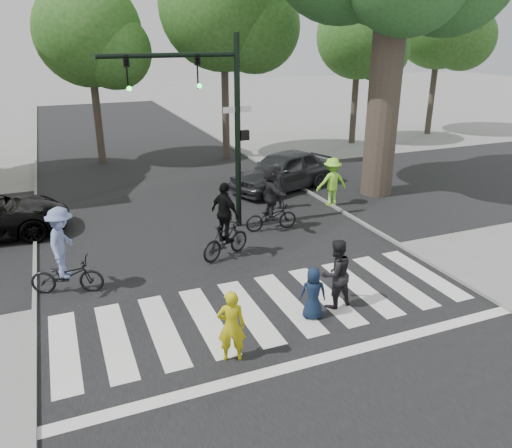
{
  "coord_description": "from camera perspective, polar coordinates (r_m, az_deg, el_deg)",
  "views": [
    {
      "loc": [
        -4.13,
        -8.28,
        5.98
      ],
      "look_at": [
        0.5,
        3.0,
        1.3
      ],
      "focal_mm": 35.0,
      "sensor_mm": 36.0,
      "label": 1
    }
  ],
  "objects": [
    {
      "name": "cyclist_left",
      "position": [
        12.84,
        -21.07,
        -3.54
      ],
      "size": [
        1.84,
        1.27,
        2.2
      ],
      "color": "black",
      "rests_on": "ground"
    },
    {
      "name": "pedestrian_child",
      "position": [
        11.18,
        6.53,
        -7.87
      ],
      "size": [
        0.69,
        0.57,
        1.22
      ],
      "primitive_type": "imported",
      "rotation": [
        0.0,
        0.0,
        2.79
      ],
      "color": "#122037",
      "rests_on": "ground"
    },
    {
      "name": "car_grey",
      "position": [
        20.26,
        3.09,
        6.13
      ],
      "size": [
        5.01,
        3.25,
        1.59
      ],
      "primitive_type": "imported",
      "rotation": [
        0.0,
        0.0,
        -1.25
      ],
      "color": "#2F3034",
      "rests_on": "ground"
    },
    {
      "name": "ground",
      "position": [
        11.02,
        3.6,
        -11.92
      ],
      "size": [
        120.0,
        120.0,
        0.0
      ],
      "primitive_type": "plane",
      "color": "gray",
      "rests_on": "ground"
    },
    {
      "name": "bg_tree_4",
      "position": [
        29.39,
        12.26,
        19.87
      ],
      "size": [
        4.83,
        4.6,
        8.15
      ],
      "color": "brown",
      "rests_on": "ground"
    },
    {
      "name": "pedestrian_adult",
      "position": [
        11.61,
        9.09,
        -5.63
      ],
      "size": [
        0.87,
        0.71,
        1.66
      ],
      "primitive_type": "imported",
      "rotation": [
        0.0,
        0.0,
        3.25
      ],
      "color": "black",
      "rests_on": "ground"
    },
    {
      "name": "cyclist_right",
      "position": [
        15.88,
        1.76,
        2.56
      ],
      "size": [
        1.74,
        1.62,
        2.16
      ],
      "color": "black",
      "rests_on": "ground"
    },
    {
      "name": "bg_tree_2",
      "position": [
        25.01,
        -17.95,
        19.59
      ],
      "size": [
        5.04,
        4.8,
        8.4
      ],
      "color": "brown",
      "rests_on": "ground"
    },
    {
      "name": "bg_tree_5",
      "position": [
        33.55,
        20.94,
        20.37
      ],
      "size": [
        5.67,
        5.4,
        9.3
      ],
      "color": "brown",
      "rests_on": "ground"
    },
    {
      "name": "pedestrian_woman",
      "position": [
        9.72,
        -2.84,
        -11.57
      ],
      "size": [
        0.63,
        0.5,
        1.5
      ],
      "primitive_type": "imported",
      "rotation": [
        0.0,
        0.0,
        2.85
      ],
      "color": "gold",
      "rests_on": "ground"
    },
    {
      "name": "bystander_hivis",
      "position": [
        18.47,
        8.66,
        4.77
      ],
      "size": [
        1.21,
        0.75,
        1.79
      ],
      "primitive_type": "imported",
      "rotation": [
        0.0,
        0.0,
        3.06
      ],
      "color": "#95F736",
      "rests_on": "ground"
    },
    {
      "name": "road_stem",
      "position": [
        15.14,
        -4.64,
        -2.33
      ],
      "size": [
        10.0,
        70.0,
        0.01
      ],
      "primitive_type": "cube",
      "color": "black",
      "rests_on": "ground"
    },
    {
      "name": "curb_right",
      "position": [
        17.2,
        11.57,
        0.38
      ],
      "size": [
        0.1,
        70.0,
        0.1
      ],
      "primitive_type": "cube",
      "color": "gray",
      "rests_on": "ground"
    },
    {
      "name": "curb_left",
      "position": [
        14.57,
        -23.95,
        -4.96
      ],
      "size": [
        0.1,
        70.0,
        0.1
      ],
      "primitive_type": "cube",
      "color": "gray",
      "rests_on": "ground"
    },
    {
      "name": "crosswalk",
      "position": [
        11.52,
        2.15,
        -10.25
      ],
      "size": [
        10.0,
        3.85,
        0.01
      ],
      "color": "silver",
      "rests_on": "ground"
    },
    {
      "name": "cyclist_mid",
      "position": [
        13.95,
        -3.52,
        -0.38
      ],
      "size": [
        1.73,
        1.12,
        2.2
      ],
      "color": "black",
      "rests_on": "ground"
    },
    {
      "name": "bg_tree_3",
      "position": [
        25.04,
        -2.84,
        23.17
      ],
      "size": [
        6.3,
        6.0,
        10.2
      ],
      "color": "brown",
      "rests_on": "ground"
    },
    {
      "name": "road_cross",
      "position": [
        17.83,
        -7.62,
        1.22
      ],
      "size": [
        70.0,
        10.0,
        0.01
      ],
      "primitive_type": "cube",
      "color": "black",
      "rests_on": "ground"
    },
    {
      "name": "bystander_dark",
      "position": [
        17.91,
        2.31,
        4.32
      ],
      "size": [
        0.69,
        0.52,
        1.69
      ],
      "primitive_type": "imported",
      "rotation": [
        0.0,
        0.0,
        2.94
      ],
      "color": "black",
      "rests_on": "ground"
    },
    {
      "name": "traffic_signal",
      "position": [
        15.3,
        -5.2,
        13.1
      ],
      "size": [
        4.45,
        0.29,
        6.0
      ],
      "color": "black",
      "rests_on": "ground"
    }
  ]
}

